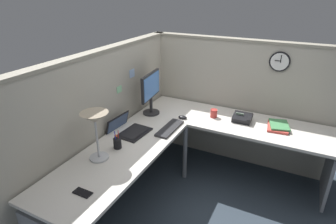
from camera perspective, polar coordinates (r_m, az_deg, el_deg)
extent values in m
plane|color=#2D3842|center=(3.34, 4.83, -15.26)|extent=(6.80, 6.80, 0.00)
cube|color=#A8A393|center=(3.03, -12.78, -2.81)|extent=(2.57, 0.10, 1.55)
cube|color=gray|center=(2.77, -14.30, 11.90)|extent=(2.57, 0.12, 0.03)
cube|color=#A8A393|center=(3.61, 14.39, 1.55)|extent=(0.10, 2.37, 1.55)
cube|color=gray|center=(3.40, 15.79, 13.93)|extent=(0.12, 2.37, 0.03)
cube|color=beige|center=(2.84, -6.43, -5.67)|extent=(2.35, 0.66, 0.03)
cube|color=beige|center=(3.23, 18.50, -2.96)|extent=(0.66, 1.49, 0.03)
cylinder|color=slate|center=(3.31, 3.50, -8.22)|extent=(0.05, 0.05, 0.70)
cube|color=slate|center=(3.42, 29.85, -10.67)|extent=(0.58, 0.03, 0.60)
cylinder|color=#232326|center=(3.36, -3.44, -0.11)|extent=(0.20, 0.20, 0.02)
cylinder|color=#232326|center=(3.32, -3.49, 1.47)|extent=(0.04, 0.04, 0.20)
cube|color=#232326|center=(3.23, -3.59, 5.39)|extent=(0.46, 0.08, 0.30)
cube|color=#4C84D8|center=(3.23, -3.30, 5.35)|extent=(0.42, 0.05, 0.26)
cube|color=black|center=(2.93, -6.87, -4.20)|extent=(0.35, 0.26, 0.02)
cube|color=black|center=(2.92, -6.88, -4.03)|extent=(0.30, 0.20, 0.00)
cube|color=black|center=(3.04, -10.34, -2.53)|extent=(0.34, 0.09, 0.22)
cube|color=#384C72|center=(3.03, -10.23, -2.57)|extent=(0.31, 0.07, 0.18)
cube|color=#232326|center=(2.98, 0.35, -3.35)|extent=(0.43, 0.15, 0.02)
ellipsoid|color=black|center=(3.22, 3.02, -1.08)|extent=(0.06, 0.10, 0.03)
cylinder|color=#B7BABF|center=(2.58, -13.88, -8.98)|extent=(0.17, 0.17, 0.02)
cylinder|color=#B7BABF|center=(2.49, -14.32, -5.28)|extent=(0.02, 0.02, 0.38)
cone|color=gray|center=(2.40, -14.80, -1.11)|extent=(0.24, 0.24, 0.09)
cylinder|color=black|center=(2.68, -10.31, -6.31)|extent=(0.08, 0.08, 0.10)
cylinder|color=#1E1EB2|center=(2.64, -10.70, -5.16)|extent=(0.01, 0.02, 0.13)
cylinder|color=#B21E1E|center=(2.65, -10.13, -4.99)|extent=(0.01, 0.01, 0.13)
cylinder|color=#D8591E|center=(2.65, -10.62, -4.80)|extent=(0.03, 0.03, 0.01)
cube|color=black|center=(2.23, -17.05, -15.50)|extent=(0.07, 0.14, 0.01)
cube|color=black|center=(3.26, 14.90, -1.25)|extent=(0.19, 0.20, 0.10)
cube|color=#8CA58C|center=(3.25, 14.46, -0.52)|extent=(0.02, 0.09, 0.04)
cube|color=black|center=(3.24, 16.40, -1.20)|extent=(0.19, 0.04, 0.04)
cube|color=#BF3F38|center=(3.23, 21.52, -2.87)|extent=(0.30, 0.24, 0.02)
cube|color=#3F7F4C|center=(3.24, 21.78, -2.44)|extent=(0.30, 0.25, 0.02)
cylinder|color=#B2332D|center=(3.28, 9.34, -0.28)|extent=(0.08, 0.08, 0.10)
cylinder|color=black|center=(3.33, 21.88, 9.57)|extent=(0.03, 0.22, 0.22)
cylinder|color=white|center=(3.32, 21.84, 9.50)|extent=(0.00, 0.19, 0.19)
cube|color=black|center=(3.31, 21.52, 9.72)|extent=(0.00, 0.06, 0.01)
cube|color=black|center=(3.30, 22.10, 10.05)|extent=(0.00, 0.01, 0.08)
cube|color=#99B7E5|center=(3.19, -7.37, 7.84)|extent=(0.10, 0.00, 0.09)
cube|color=#8CCC99|center=(3.03, -9.94, 4.58)|extent=(0.08, 0.00, 0.07)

